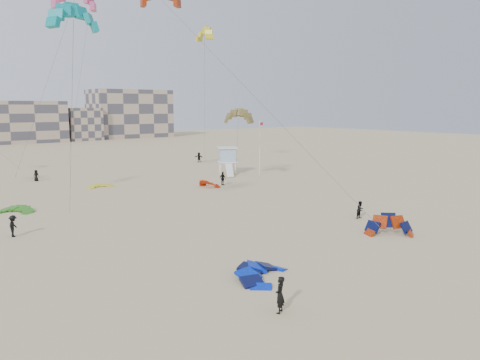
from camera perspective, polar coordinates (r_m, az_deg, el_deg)
ground at (r=28.44m, az=6.99°, el=-12.50°), size 320.00×320.00×0.00m
kite_ground_blue at (r=29.38m, az=2.83°, el=-11.72°), size 6.10×6.17×2.46m
kite_ground_orange at (r=40.32m, az=17.74°, el=-6.39°), size 5.52×5.50×3.83m
kite_ground_green at (r=51.50m, az=-25.74°, el=-3.58°), size 5.34×5.36×1.82m
kite_ground_red_far at (r=61.17m, az=-3.82°, el=-0.84°), size 3.68×3.54×2.73m
kite_ground_yellow at (r=63.47m, az=-16.65°, el=-0.84°), size 3.40×3.58×1.14m
kitesurfer_main at (r=24.39m, az=4.89°, el=-13.77°), size 0.84×0.76×1.92m
kitesurfer_b at (r=45.18m, az=14.46°, el=-3.54°), size 0.85×0.69×1.66m
kitesurfer_c at (r=41.83m, az=-25.92°, el=-5.08°), size 1.14×1.32×1.77m
kitesurfer_d at (r=62.29m, az=-2.12°, el=0.19°), size 0.61×1.12×1.81m
kitesurfer_e at (r=71.72m, az=-23.59°, el=0.51°), size 0.88×0.69×1.59m
kitesurfer_f at (r=88.56m, az=-5.03°, el=2.78°), size 1.27×1.81×1.88m
kite_fly_teal_a at (r=37.98m, az=-19.63°, el=17.92°), size 3.93×7.63×17.02m
kite_fly_pink at (r=61.11m, az=-19.56°, el=19.92°), size 8.46×13.02×22.92m
kite_fly_olive at (r=63.26m, az=-0.19°, el=7.61°), size 5.44×5.40×9.55m
kite_fly_yellow at (r=77.31m, az=-4.35°, el=17.17°), size 6.00×8.41×21.86m
lifeguard_tower_near at (r=72.64m, az=-1.52°, el=2.37°), size 4.04×6.28×4.18m
flagpole at (r=70.92m, az=2.42°, el=4.07°), size 0.68×0.10×8.34m
condo_mid at (r=151.55m, az=-26.88°, el=6.32°), size 32.00×16.00×12.00m
condo_east at (r=165.68m, az=-13.26°, el=7.87°), size 26.00×14.00×16.00m
condo_fill_right at (r=155.35m, az=-18.68°, el=6.48°), size 10.00×10.00×10.00m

